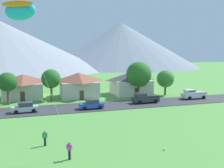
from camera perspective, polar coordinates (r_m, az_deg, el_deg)
The scene contains 16 objects.
road_strip at distance 43.43m, azimuth -6.97°, elevation -5.59°, with size 160.00×7.52×0.08m, color #38383D.
mountain_far_east_ridge at distance 170.09m, azimuth 2.32°, elevation 9.35°, with size 105.91×105.91×30.60m, color gray.
house_left_center at distance 53.63m, azimuth -8.02°, elevation -0.08°, with size 8.62×8.19×5.45m.
house_right_center at distance 56.86m, azimuth 4.53°, elevation 0.31°, with size 9.18×8.08×5.29m.
house_rightmost at distance 55.27m, azimuth -20.53°, elevation -0.40°, with size 8.71×8.53×5.20m.
tree_near_left at distance 48.80m, azimuth -23.87°, elevation 0.42°, with size 3.61×3.61×6.21m.
tree_left_of_center at distance 52.65m, azimuth 6.45°, elevation 2.31°, with size 5.60×5.60×7.93m.
tree_center at distance 56.40m, azimuth 12.73°, elevation 1.22°, with size 4.05×4.05×5.89m.
tree_right_of_center at distance 50.08m, azimuth -14.46°, elevation 1.20°, with size 3.91×3.91×6.53m.
parked_car_silver_west_end at distance 41.94m, azimuth -20.15°, elevation -5.32°, with size 4.27×2.22×1.68m.
parked_car_blue_mid_east at distance 42.00m, azimuth -4.93°, elevation -4.86°, with size 4.21×2.11×1.68m.
pickup_truck_white_west_side at distance 53.69m, azimuth 18.97°, elevation -2.32°, with size 5.25×2.43×1.99m.
pickup_truck_charcoal_east_side at distance 47.01m, azimuth 7.91°, elevation -3.33°, with size 5.23×2.38×1.99m.
kite_flyer_with_kite at distance 24.75m, azimuth -21.09°, elevation 15.73°, with size 5.91×4.86×14.78m.
watcher_person at distance 26.79m, azimuth -15.83°, elevation -12.34°, with size 0.56×0.24×1.68m.
soccer_ball at distance 25.61m, azimuth 12.52°, elevation -14.99°, with size 0.24×0.24×0.24m, color white.
Camera 1 is at (-7.26, -12.95, 9.85)m, focal length 38.02 mm.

